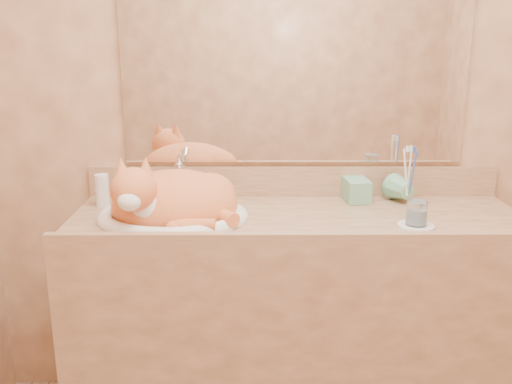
{
  "coord_description": "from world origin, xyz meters",
  "views": [
    {
      "loc": [
        -0.15,
        -1.19,
        1.47
      ],
      "look_at": [
        -0.15,
        0.7,
        0.94
      ],
      "focal_mm": 40.0,
      "sensor_mm": 36.0,
      "label": 1
    }
  ],
  "objects_px": {
    "soap_dispenser": "(362,181)",
    "toothbrush_cup": "(408,193)",
    "cat": "(170,198)",
    "vanity_counter": "(295,325)",
    "water_glass": "(417,213)",
    "sink_basin": "(172,196)"
  },
  "relations": [
    {
      "from": "water_glass",
      "to": "sink_basin",
      "type": "bearing_deg",
      "value": 172.79
    },
    {
      "from": "cat",
      "to": "toothbrush_cup",
      "type": "xyz_separation_m",
      "value": [
        0.87,
        0.17,
        -0.03
      ]
    },
    {
      "from": "toothbrush_cup",
      "to": "water_glass",
      "type": "relative_size",
      "value": 1.27
    },
    {
      "from": "sink_basin",
      "to": "cat",
      "type": "bearing_deg",
      "value": -138.59
    },
    {
      "from": "soap_dispenser",
      "to": "toothbrush_cup",
      "type": "height_order",
      "value": "soap_dispenser"
    },
    {
      "from": "sink_basin",
      "to": "toothbrush_cup",
      "type": "xyz_separation_m",
      "value": [
        0.86,
        0.16,
        -0.03
      ]
    },
    {
      "from": "sink_basin",
      "to": "toothbrush_cup",
      "type": "height_order",
      "value": "sink_basin"
    },
    {
      "from": "vanity_counter",
      "to": "toothbrush_cup",
      "type": "relative_size",
      "value": 15.55
    },
    {
      "from": "sink_basin",
      "to": "water_glass",
      "type": "xyz_separation_m",
      "value": [
        0.82,
        -0.1,
        -0.03
      ]
    },
    {
      "from": "sink_basin",
      "to": "cat",
      "type": "height_order",
      "value": "cat"
    },
    {
      "from": "vanity_counter",
      "to": "toothbrush_cup",
      "type": "height_order",
      "value": "toothbrush_cup"
    },
    {
      "from": "soap_dispenser",
      "to": "water_glass",
      "type": "bearing_deg",
      "value": -67.08
    },
    {
      "from": "vanity_counter",
      "to": "soap_dispenser",
      "type": "xyz_separation_m",
      "value": [
        0.25,
        0.13,
        0.52
      ]
    },
    {
      "from": "toothbrush_cup",
      "to": "water_glass",
      "type": "distance_m",
      "value": 0.26
    },
    {
      "from": "toothbrush_cup",
      "to": "cat",
      "type": "bearing_deg",
      "value": -169.13
    },
    {
      "from": "soap_dispenser",
      "to": "toothbrush_cup",
      "type": "xyz_separation_m",
      "value": [
        0.18,
        0.01,
        -0.05
      ]
    },
    {
      "from": "soap_dispenser",
      "to": "cat",
      "type": "bearing_deg",
      "value": -172.99
    },
    {
      "from": "vanity_counter",
      "to": "sink_basin",
      "type": "xyz_separation_m",
      "value": [
        -0.44,
        -0.02,
        0.51
      ]
    },
    {
      "from": "cat",
      "to": "toothbrush_cup",
      "type": "distance_m",
      "value": 0.88
    },
    {
      "from": "toothbrush_cup",
      "to": "water_glass",
      "type": "xyz_separation_m",
      "value": [
        -0.04,
        -0.26,
        0.0
      ]
    },
    {
      "from": "cat",
      "to": "toothbrush_cup",
      "type": "bearing_deg",
      "value": 4.89
    },
    {
      "from": "vanity_counter",
      "to": "cat",
      "type": "relative_size",
      "value": 3.62
    }
  ]
}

